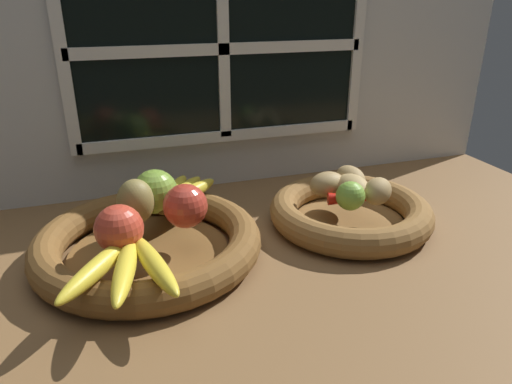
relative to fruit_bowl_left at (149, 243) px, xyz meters
The scene contains 16 objects.
ground_plane 21.54cm from the fruit_bowl_left, ahead, with size 140.00×90.00×3.00cm, color brown.
back_wall 44.51cm from the fruit_bowl_left, 54.67° to the left, with size 140.00×4.60×55.00cm.
fruit_bowl_left is the anchor object (origin of this frame).
fruit_bowl_right 38.68cm from the fruit_bowl_left, ahead, with size 31.36×31.36×5.43cm.
apple_green_back 9.39cm from the fruit_bowl_left, 67.59° to the left, with size 7.93×7.93×7.93cm, color #7AA338.
apple_red_right 9.38cm from the fruit_bowl_left, 11.86° to the right, with size 7.47×7.47×7.47cm, color #B73828.
apple_red_front 10.17cm from the fruit_bowl_left, 125.33° to the right, with size 7.42×7.42×7.42cm, color #CC422D.
pear_brown 7.43cm from the fruit_bowl_left, 115.73° to the left, with size 6.07×6.36×7.90cm, color olive.
banana_bunch_front 14.47cm from the fruit_bowl_left, 107.34° to the right, with size 17.04×19.59×2.83cm.
banana_bunch_back 13.15cm from the fruit_bowl_left, 59.53° to the left, with size 13.90×16.73×2.75cm.
potato_oblong 35.41cm from the fruit_bowl_left, ahead, with size 7.27×5.59×4.80cm, color #A38451.
potato_large 39.03cm from the fruit_bowl_left, ahead, with size 8.38×5.97×4.72cm, color tan.
potato_back 41.38cm from the fruit_bowl_left, ahead, with size 8.06×5.06×4.67cm, color #A38451.
potato_small 42.53cm from the fruit_bowl_left, ahead, with size 6.80×4.91×5.02cm, color #A38451.
lime_near 36.61cm from the fruit_bowl_left, ahead, with size 5.33×5.33×5.33cm, color #7AAD3D.
chili_pepper 38.66cm from the fruit_bowl_left, ahead, with size 2.38×2.38×11.02cm, color red.
Camera 1 is at (-25.61, -72.17, 41.68)cm, focal length 32.76 mm.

